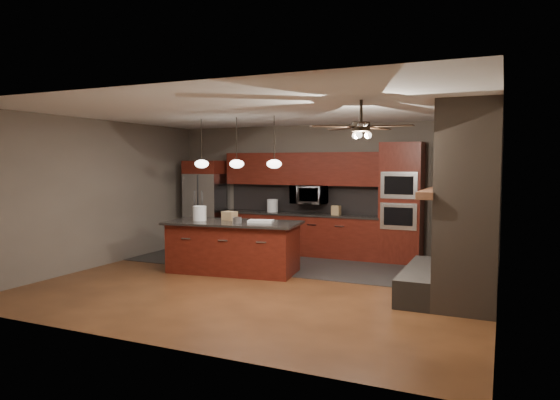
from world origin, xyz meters
The scene contains 22 objects.
ground centered at (0.00, 0.00, 0.00)m, with size 7.00×7.00×0.00m, color brown.
ceiling centered at (0.00, 0.00, 2.80)m, with size 7.00×6.00×0.02m, color white.
back_wall centered at (0.00, 3.00, 1.40)m, with size 7.00×0.02×2.80m, color #6E6458.
right_wall centered at (3.50, 0.00, 1.40)m, with size 0.02×6.00×2.80m, color #6E6458.
left_wall centered at (-3.50, 0.00, 1.40)m, with size 0.02×6.00×2.80m, color #6E6458.
slate_tile_patch centered at (0.00, 1.80, 0.01)m, with size 7.00×2.40×0.01m, color #2C2928.
fireplace_column centered at (3.04, 0.40, 1.30)m, with size 1.30×2.10×2.80m.
back_cabinetry centered at (-0.48, 2.74, 0.89)m, with size 3.59×0.64×2.20m.
oven_tower centered at (1.70, 2.69, 1.19)m, with size 0.80×0.63×2.38m.
microwave centered at (-0.27, 2.75, 1.30)m, with size 0.73×0.41×0.50m, color silver.
refrigerator centered at (-2.78, 2.62, 1.01)m, with size 0.86×0.75×2.03m.
kitchen_island centered at (-0.90, 0.57, 0.46)m, with size 2.53×1.39×0.92m.
white_bucket centered at (-1.55, 0.46, 1.05)m, with size 0.25×0.25×0.27m, color white.
paint_can centered at (-0.73, 0.40, 0.97)m, with size 0.16×0.16×0.11m, color #AAA9AE.
paint_tray centered at (-0.39, 0.66, 0.94)m, with size 0.44×0.30×0.04m, color white.
cardboard_box centered at (-1.09, 0.75, 1.00)m, with size 0.25×0.18×0.16m, color #A88456.
counter_bucket centered at (-1.12, 2.70, 1.04)m, with size 0.24×0.24×0.28m, color white.
counter_box centered at (0.37, 2.65, 1.00)m, with size 0.17×0.13×0.19m, color tan.
pendant_left centered at (-1.65, 0.70, 1.96)m, with size 0.26×0.26×0.92m.
pendant_center centered at (-0.90, 0.70, 1.96)m, with size 0.26×0.26×0.92m.
pendant_right centered at (-0.15, 0.70, 1.96)m, with size 0.26×0.26×0.92m.
ceiling_fan centered at (1.80, -0.80, 2.46)m, with size 1.27×1.33×0.41m.
Camera 1 is at (3.53, -7.25, 1.97)m, focal length 32.00 mm.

